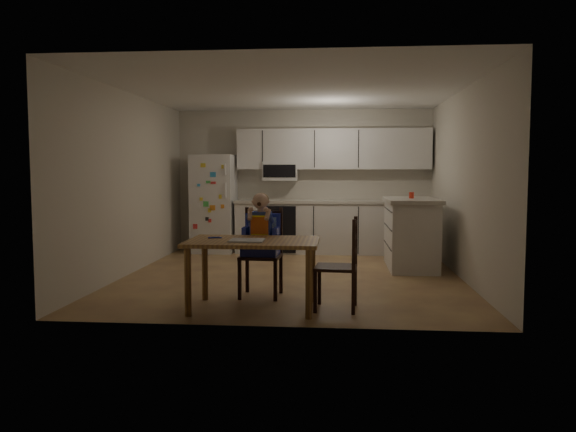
{
  "coord_description": "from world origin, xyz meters",
  "views": [
    {
      "loc": [
        0.61,
        -7.51,
        1.43
      ],
      "look_at": [
        0.06,
        -1.25,
        0.92
      ],
      "focal_mm": 35.0,
      "sensor_mm": 36.0,
      "label": 1
    }
  ],
  "objects_px": {
    "chair_booster": "(261,234)",
    "dining_table": "(253,249)",
    "chair_side": "(345,258)",
    "refrigerator": "(214,204)",
    "red_cup": "(412,195)",
    "kitchen_island": "(411,233)"
  },
  "relations": [
    {
      "from": "kitchen_island",
      "to": "red_cup",
      "type": "bearing_deg",
      "value": 80.65
    },
    {
      "from": "red_cup",
      "to": "chair_booster",
      "type": "relative_size",
      "value": 0.08
    },
    {
      "from": "kitchen_island",
      "to": "chair_side",
      "type": "height_order",
      "value": "kitchen_island"
    },
    {
      "from": "refrigerator",
      "to": "red_cup",
      "type": "bearing_deg",
      "value": -22.32
    },
    {
      "from": "refrigerator",
      "to": "red_cup",
      "type": "relative_size",
      "value": 18.75
    },
    {
      "from": "refrigerator",
      "to": "chair_side",
      "type": "distance_m",
      "value": 4.56
    },
    {
      "from": "red_cup",
      "to": "chair_side",
      "type": "relative_size",
      "value": 0.1
    },
    {
      "from": "red_cup",
      "to": "dining_table",
      "type": "xyz_separation_m",
      "value": [
        -1.94,
        -2.67,
        -0.45
      ]
    },
    {
      "from": "chair_booster",
      "to": "chair_side",
      "type": "distance_m",
      "value": 1.12
    },
    {
      "from": "refrigerator",
      "to": "kitchen_island",
      "type": "xyz_separation_m",
      "value": [
        3.24,
        -1.36,
        -0.33
      ]
    },
    {
      "from": "refrigerator",
      "to": "kitchen_island",
      "type": "relative_size",
      "value": 1.23
    },
    {
      "from": "refrigerator",
      "to": "chair_side",
      "type": "bearing_deg",
      "value": -60.44
    },
    {
      "from": "dining_table",
      "to": "chair_side",
      "type": "bearing_deg",
      "value": 2.59
    },
    {
      "from": "chair_booster",
      "to": "chair_side",
      "type": "xyz_separation_m",
      "value": [
        0.94,
        -0.58,
        -0.18
      ]
    },
    {
      "from": "refrigerator",
      "to": "chair_booster",
      "type": "xyz_separation_m",
      "value": [
        1.3,
        -3.38,
        -0.14
      ]
    },
    {
      "from": "chair_booster",
      "to": "dining_table",
      "type": "bearing_deg",
      "value": -87.27
    },
    {
      "from": "red_cup",
      "to": "chair_side",
      "type": "bearing_deg",
      "value": -110.79
    },
    {
      "from": "kitchen_island",
      "to": "chair_side",
      "type": "bearing_deg",
      "value": -110.92
    },
    {
      "from": "chair_side",
      "to": "dining_table",
      "type": "bearing_deg",
      "value": -83.05
    },
    {
      "from": "kitchen_island",
      "to": "chair_booster",
      "type": "height_order",
      "value": "chair_booster"
    },
    {
      "from": "chair_booster",
      "to": "refrigerator",
      "type": "bearing_deg",
      "value": 114.03
    },
    {
      "from": "dining_table",
      "to": "chair_side",
      "type": "xyz_separation_m",
      "value": [
        0.94,
        0.04,
        -0.09
      ]
    }
  ]
}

